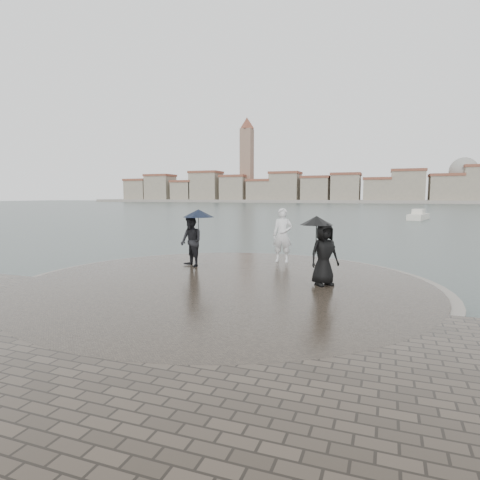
% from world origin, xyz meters
% --- Properties ---
extents(ground, '(400.00, 400.00, 0.00)m').
position_xyz_m(ground, '(0.00, 0.00, 0.00)').
color(ground, '#2B3835').
rests_on(ground, ground).
extents(kerb_ring, '(12.50, 12.50, 0.32)m').
position_xyz_m(kerb_ring, '(0.00, 3.50, 0.16)').
color(kerb_ring, gray).
rests_on(kerb_ring, ground).
extents(quay_tip, '(11.90, 11.90, 0.36)m').
position_xyz_m(quay_tip, '(0.00, 3.50, 0.18)').
color(quay_tip, '#2D261E').
rests_on(quay_tip, ground).
extents(statue, '(0.77, 0.53, 2.06)m').
position_xyz_m(statue, '(0.73, 7.47, 1.39)').
color(statue, silver).
rests_on(statue, quay_tip).
extents(visitor_left, '(1.37, 1.19, 2.04)m').
position_xyz_m(visitor_left, '(-2.01, 5.41, 1.51)').
color(visitor_left, black).
rests_on(visitor_left, quay_tip).
extents(visitor_right, '(1.23, 1.07, 1.95)m').
position_xyz_m(visitor_right, '(2.77, 4.00, 1.44)').
color(visitor_right, black).
rests_on(visitor_right, quay_tip).
extents(far_skyline, '(260.00, 20.00, 37.00)m').
position_xyz_m(far_skyline, '(-6.29, 160.71, 5.61)').
color(far_skyline, gray).
rests_on(far_skyline, ground).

